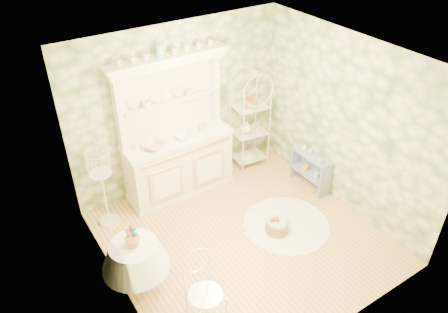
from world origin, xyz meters
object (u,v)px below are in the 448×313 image
cafe_chair (205,292)px  birdcage_stand (102,183)px  kitchen_dresser (177,130)px  bakers_rack (250,119)px  round_table (137,268)px  side_shelf (310,170)px  floor_basket (277,225)px

cafe_chair → birdcage_stand: birdcage_stand is taller
kitchen_dresser → bakers_rack: bearing=-0.4°
bakers_rack → cafe_chair: bearing=-128.7°
kitchen_dresser → bakers_rack: kitchen_dresser is taller
round_table → birdcage_stand: bearing=85.1°
cafe_chair → birdcage_stand: bearing=103.0°
kitchen_dresser → round_table: (-1.41, -1.48, -0.84)m
kitchen_dresser → round_table: kitchen_dresser is taller
side_shelf → round_table: 3.29m
round_table → kitchen_dresser: bearing=46.4°
birdcage_stand → kitchen_dresser: bearing=5.4°
kitchen_dresser → birdcage_stand: (-1.29, -0.12, -0.41)m
round_table → cafe_chair: size_ratio=0.62×
kitchen_dresser → side_shelf: size_ratio=3.12×
cafe_chair → birdcage_stand: size_ratio=0.67×
cafe_chair → birdcage_stand: 2.31m
kitchen_dresser → floor_basket: 2.09m
side_shelf → birdcage_stand: size_ratio=0.50×
round_table → floor_basket: bearing=-5.4°
birdcage_stand → cafe_chair: bearing=-81.5°
floor_basket → round_table: bearing=174.6°
bakers_rack → floor_basket: (-0.70, -1.67, -0.79)m
kitchen_dresser → cafe_chair: (-0.95, -2.40, -0.65)m
bakers_rack → side_shelf: 1.33m
bakers_rack → round_table: 3.23m
bakers_rack → birdcage_stand: 2.70m
side_shelf → floor_basket: bearing=-148.4°
kitchen_dresser → side_shelf: kitchen_dresser is taller
side_shelf → bakers_rack: bearing=118.0°
bakers_rack → round_table: bearing=-146.5°
side_shelf → floor_basket: side_shelf is taller
kitchen_dresser → cafe_chair: 2.66m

